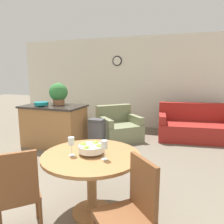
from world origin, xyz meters
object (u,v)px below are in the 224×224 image
Objects in this scene: fruit_bowl at (91,148)px; trash_bin at (97,133)px; dining_table at (92,168)px; armchair at (118,128)px; potted_plant at (58,93)px; wine_glass_left at (71,142)px; wine_glass_right at (104,145)px; kitchen_island at (54,126)px; teal_bowl at (41,104)px; couch at (196,128)px; dining_chair_near_left at (17,190)px; dining_chair_near_right at (131,209)px.

fruit_bowl is 0.45× the size of trash_bin.
armchair is at bearing 101.86° from dining_table.
dining_table is at bearing -49.88° from potted_plant.
wine_glass_left is at bearing -73.04° from trash_bin.
dining_table is 0.39m from wine_glass_left.
kitchen_island is (-2.03, 2.06, -0.43)m from wine_glass_right.
teal_bowl is at bearing -123.81° from potted_plant.
couch is (2.12, 1.34, -0.02)m from trash_bin.
trash_bin is at bearing -153.84° from armchair.
potted_plant is at bearing 72.55° from kitchen_island.
dining_chair_near_right is at bearing -39.51° from dining_chair_near_left.
dining_table is at bearing 29.66° from wine_glass_left.
teal_bowl reaches higher than trash_bin.
wine_glass_right reaches higher than armchair.
kitchen_island is 4.51× the size of teal_bowl.
teal_bowl reaches higher than kitchen_island.
fruit_bowl reaches higher than dining_table.
armchair is (0.28, 0.73, -0.03)m from trash_bin.
couch is at bearing 74.32° from wine_glass_right.
armchair reaches higher than trash_bin.
couch is at bearing 68.95° from wine_glass_left.
dining_chair_near_left is 2.89m from kitchen_island.
teal_bowl is 1.95m from armchair.
armchair reaches higher than dining_table.
armchair is (-0.10, 3.55, -0.24)m from dining_chair_near_left.
dining_table is 2.26× the size of potted_plant.
potted_plant is (-1.98, 2.21, 0.30)m from wine_glass_right.
kitchen_island is 0.58m from teal_bowl.
trash_bin is at bearing -15.10° from dining_chair_near_right.
wine_glass_left is at bearing 12.60° from dining_chair_near_left.
wine_glass_left reaches higher than armchair.
teal_bowl is at bearing 133.92° from wine_glass_left.
wine_glass_right is 3.84m from couch.
dining_table is 5.32× the size of wine_glass_left.
teal_bowl reaches higher than dining_chair_near_left.
fruit_bowl is at bearing -121.30° from armchair.
trash_bin is at bearing 112.06° from dining_table.
wine_glass_right is (0.71, 0.51, 0.37)m from dining_chair_near_left.
potted_plant is (-1.78, 2.12, 0.62)m from dining_table.
dining_chair_near_left reaches higher than trash_bin.
fruit_bowl is at bearing 29.75° from wine_glass_left.
dining_table is at bearing -47.08° from kitchen_island.
dining_chair_near_right reaches higher than dining_table.
dining_chair_near_right is 3.68m from armchair.
dining_chair_near_right is at bearing -47.83° from potted_plant.
potted_plant is 0.77× the size of trash_bin.
wine_glass_right is 2.92m from kitchen_island.
wine_glass_right is 0.16× the size of armchair.
dining_table is at bearing -59.04° from fruit_bowl.
dining_chair_near_left is at bearing -120.57° from couch.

